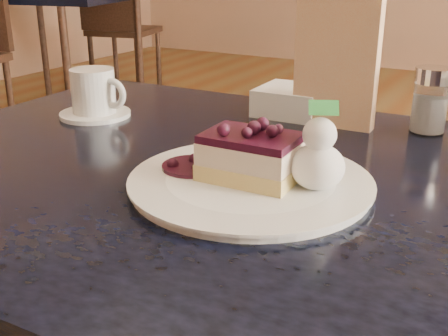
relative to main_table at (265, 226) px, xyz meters
The scene contains 10 objects.
main_table is the anchor object (origin of this frame).
dessert_plate 0.10m from the main_table, 89.07° to the right, with size 0.31×0.31×0.01m, color white.
cheesecake_slice 0.13m from the main_table, 89.07° to the right, with size 0.12×0.09×0.06m.
whipped_cream 0.15m from the main_table, 24.26° to the right, with size 0.07×0.07×0.06m.
berry_sauce 0.14m from the main_table, 146.16° to the right, with size 0.08×0.08×0.01m, color black.
coffee_set 0.44m from the main_table, 164.03° to the left, with size 0.14×0.13×0.09m.
menu_card 0.33m from the main_table, 89.90° to the left, with size 0.14×0.03×0.22m, color beige.
sugar_shaker 0.37m from the main_table, 63.48° to the left, with size 0.06×0.06×0.11m.
napkin_stack 0.34m from the main_table, 106.64° to the left, with size 0.12×0.12×0.05m, color white.
bg_table_far_left 3.36m from the main_table, 140.54° to the left, with size 1.24×1.97×1.31m.
Camera 1 is at (0.12, -0.58, 1.04)m, focal length 45.00 mm.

